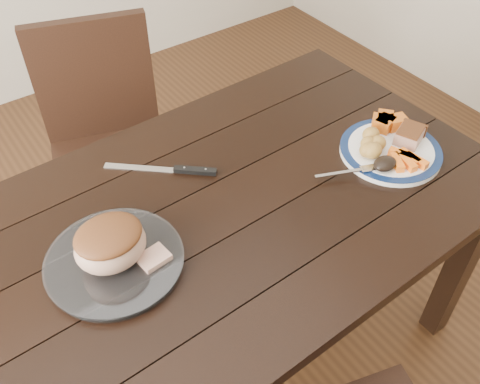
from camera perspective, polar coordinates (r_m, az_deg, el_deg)
ground at (r=1.99m, az=-2.31°, el=-17.29°), size 4.00×4.00×0.00m
dining_table at (r=1.45m, az=-3.05°, el=-4.88°), size 1.62×0.94×0.75m
chair_far at (r=2.04m, az=-13.99°, el=5.80°), size 0.53×0.54×0.93m
dinner_plate at (r=1.61m, az=15.74°, el=4.21°), size 0.29×0.29×0.02m
plate_rim at (r=1.60m, az=15.80°, el=4.44°), size 0.29×0.29×0.02m
serving_platter at (r=1.30m, az=-13.18°, el=-7.32°), size 0.32×0.32×0.02m
pork_slice at (r=1.63m, az=17.62°, el=5.76°), size 0.10×0.09×0.04m
roasted_potatoes at (r=1.56m, az=13.86°, el=4.96°), size 0.11×0.10×0.05m
carrot_batons at (r=1.56m, az=17.29°, el=3.35°), size 0.09×0.11×0.02m
pumpkin_wedges at (r=1.66m, az=15.36°, el=7.19°), size 0.11×0.09×0.04m
dark_mushroom at (r=1.52m, az=15.21°, el=2.94°), size 0.07×0.05×0.03m
fork at (r=1.50m, az=11.71°, el=2.15°), size 0.17×0.09×0.00m
roast_joint at (r=1.25m, az=-13.64°, el=-5.54°), size 0.17×0.14×0.11m
cut_slice at (r=1.27m, az=-9.18°, el=-6.99°), size 0.08×0.06×0.02m
carving_knife at (r=1.50m, az=-6.29°, el=2.36°), size 0.25×0.23×0.01m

